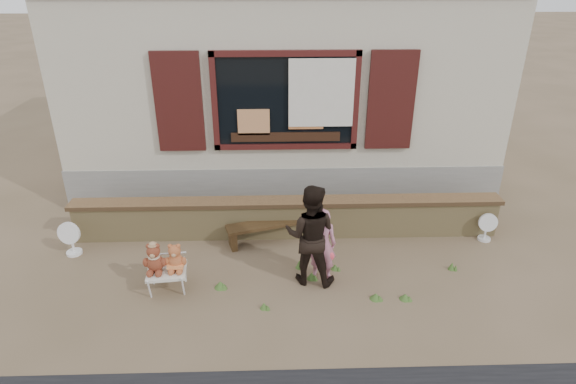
{
  "coord_description": "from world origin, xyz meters",
  "views": [
    {
      "loc": [
        -0.2,
        -6.04,
        4.2
      ],
      "look_at": [
        0.0,
        0.6,
        1.0
      ],
      "focal_mm": 30.0,
      "sensor_mm": 36.0,
      "label": 1
    }
  ],
  "objects_px": {
    "folding_chair": "(167,272)",
    "child": "(322,244)",
    "bench": "(270,227)",
    "teddy_bear_left": "(154,257)",
    "adult": "(310,235)",
    "teddy_bear_right": "(175,256)"
  },
  "relations": [
    {
      "from": "teddy_bear_right",
      "to": "adult",
      "type": "distance_m",
      "value": 1.89
    },
    {
      "from": "teddy_bear_right",
      "to": "adult",
      "type": "xyz_separation_m",
      "value": [
        1.87,
        0.15,
        0.22
      ]
    },
    {
      "from": "folding_chair",
      "to": "teddy_bear_left",
      "type": "bearing_deg",
      "value": -180.0
    },
    {
      "from": "bench",
      "to": "teddy_bear_right",
      "type": "xyz_separation_m",
      "value": [
        -1.29,
        -1.23,
        0.27
      ]
    },
    {
      "from": "bench",
      "to": "teddy_bear_left",
      "type": "distance_m",
      "value": 2.03
    },
    {
      "from": "folding_chair",
      "to": "adult",
      "type": "distance_m",
      "value": 2.07
    },
    {
      "from": "bench",
      "to": "folding_chair",
      "type": "xyz_separation_m",
      "value": [
        -1.43,
        -1.25,
        0.03
      ]
    },
    {
      "from": "bench",
      "to": "folding_chair",
      "type": "bearing_deg",
      "value": -156.0
    },
    {
      "from": "teddy_bear_right",
      "to": "folding_chair",
      "type": "bearing_deg",
      "value": 180.0
    },
    {
      "from": "child",
      "to": "teddy_bear_right",
      "type": "bearing_deg",
      "value": 14.16
    },
    {
      "from": "teddy_bear_left",
      "to": "teddy_bear_right",
      "type": "relative_size",
      "value": 1.06
    },
    {
      "from": "child",
      "to": "adult",
      "type": "bearing_deg",
      "value": 30.2
    },
    {
      "from": "folding_chair",
      "to": "teddy_bear_left",
      "type": "xyz_separation_m",
      "value": [
        -0.14,
        -0.01,
        0.25
      ]
    },
    {
      "from": "folding_chair",
      "to": "teddy_bear_left",
      "type": "distance_m",
      "value": 0.29
    },
    {
      "from": "bench",
      "to": "child",
      "type": "xyz_separation_m",
      "value": [
        0.76,
        -1.01,
        0.3
      ]
    },
    {
      "from": "bench",
      "to": "teddy_bear_right",
      "type": "distance_m",
      "value": 1.8
    },
    {
      "from": "teddy_bear_left",
      "to": "adult",
      "type": "relative_size",
      "value": 0.29
    },
    {
      "from": "folding_chair",
      "to": "child",
      "type": "distance_m",
      "value": 2.21
    },
    {
      "from": "folding_chair",
      "to": "adult",
      "type": "height_order",
      "value": "adult"
    },
    {
      "from": "bench",
      "to": "adult",
      "type": "bearing_deg",
      "value": -78.82
    },
    {
      "from": "bench",
      "to": "teddy_bear_left",
      "type": "xyz_separation_m",
      "value": [
        -1.57,
        -1.26,
        0.28
      ]
    },
    {
      "from": "child",
      "to": "adult",
      "type": "relative_size",
      "value": 0.74
    }
  ]
}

